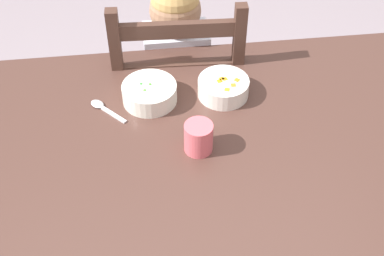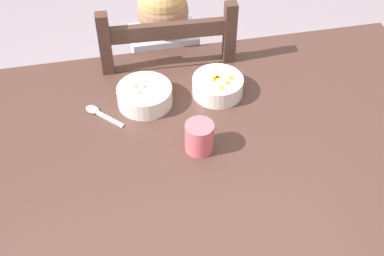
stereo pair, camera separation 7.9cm
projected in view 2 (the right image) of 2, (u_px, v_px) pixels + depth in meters
The scene contains 7 objects.
dining_table at pixel (195, 185), 1.39m from camera, with size 1.54×1.02×0.76m.
dining_chair at pixel (167, 105), 1.92m from camera, with size 0.44×0.44×0.97m.
child_figure at pixel (166, 69), 1.79m from camera, with size 0.32×0.31×0.98m.
bowl_of_peas at pixel (145, 95), 1.47m from camera, with size 0.16×0.16×0.06m.
bowl_of_carrots at pixel (218, 85), 1.50m from camera, with size 0.15×0.15×0.05m.
spoon at pixel (98, 112), 1.46m from camera, with size 0.11×0.11×0.01m.
drinking_cup at pixel (199, 137), 1.33m from camera, with size 0.08×0.08×0.08m, color #E3636D.
Camera 2 is at (-0.19, -0.86, 1.76)m, focal length 47.91 mm.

